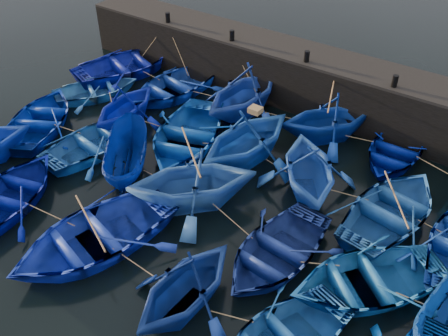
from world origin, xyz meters
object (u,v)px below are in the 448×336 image
Objects in this scene: boat_13 at (41,119)px; wooden_crate at (255,110)px; boat_8 at (186,136)px; boat_0 at (127,64)px.

wooden_crate is (9.27, 3.15, 2.12)m from boat_13.
boat_13 is at bearing -161.21° from wooden_crate.
wooden_crate reaches higher than boat_8.
boat_13 is at bearing -175.58° from boat_8.
wooden_crate reaches higher than boat_13.
boat_8 is (6.75, -3.49, -0.01)m from boat_0.
boat_0 is 1.13× the size of boat_13.
boat_0 is at bearing 163.33° from wooden_crate.
boat_0 is at bearing -113.18° from boat_13.
wooden_crate is at bearing 170.47° from boat_13.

